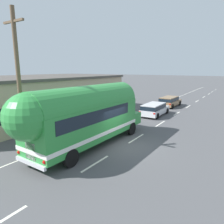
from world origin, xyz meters
name	(u,v)px	position (x,y,z in m)	size (l,w,h in m)	color
ground_plane	(124,146)	(0.00, 0.00, 0.00)	(300.00, 300.00, 0.00)	#4C4C4F
lane_markings	(156,110)	(-2.79, 13.08, 0.00)	(4.09, 80.00, 0.01)	silver
roadside_building	(35,96)	(-13.36, 2.94, 2.17)	(11.48, 19.77, 4.34)	tan
utility_pole	(19,82)	(-4.43, -4.49, 4.42)	(1.80, 0.24, 8.50)	brown
painted_bus	(84,114)	(-2.00, -1.75, 2.30)	(2.73, 11.20, 4.12)	#2D8C3D
car_lead	(154,109)	(-1.85, 9.92, 0.80)	(2.05, 4.75, 1.37)	silver
car_second	(169,101)	(-2.23, 16.38, 0.80)	(2.05, 4.64, 1.37)	olive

